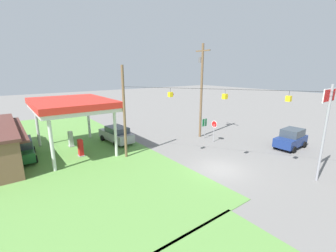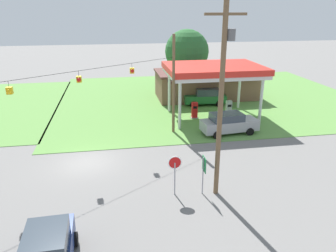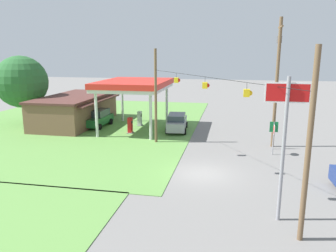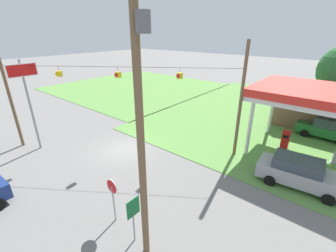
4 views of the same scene
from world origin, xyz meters
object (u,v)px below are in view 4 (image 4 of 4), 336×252
object	(u,v)px
car_at_pumps_front	(300,173)
car_at_pumps_rear	(328,129)
fuel_pump_near	(285,140)
route_sign	(133,212)
stop_sign_roadside	(112,191)
gas_station_canopy	(324,97)
utility_pole_main	(141,123)
stop_sign_overhead	(27,89)

from	to	relation	value
car_at_pumps_front	car_at_pumps_rear	size ratio (longest dim) A/B	1.06
fuel_pump_near	route_sign	distance (m)	14.11
fuel_pump_near	stop_sign_roadside	xyz separation A→B (m)	(-4.62, -13.57, 1.02)
stop_sign_roadside	route_sign	world-z (taller)	stop_sign_roadside
car_at_pumps_front	fuel_pump_near	bearing A→B (deg)	107.81
gas_station_canopy	route_sign	world-z (taller)	gas_station_canopy
fuel_pump_near	utility_pole_main	size ratio (longest dim) A/B	0.15
gas_station_canopy	stop_sign_roadside	distance (m)	15.30
fuel_pump_near	stop_sign_roadside	bearing A→B (deg)	-108.80
car_at_pumps_rear	stop_sign_overhead	world-z (taller)	stop_sign_overhead
fuel_pump_near	stop_sign_roadside	size ratio (longest dim) A/B	0.67
fuel_pump_near	route_sign	size ratio (longest dim) A/B	0.69
car_at_pumps_rear	stop_sign_overhead	size ratio (longest dim) A/B	0.67
route_sign	utility_pole_main	size ratio (longest dim) A/B	0.22
car_at_pumps_front	stop_sign_overhead	bearing A→B (deg)	-160.50
gas_station_canopy	route_sign	distance (m)	14.87
gas_station_canopy	stop_sign_roadside	bearing A→B (deg)	-115.25
stop_sign_overhead	route_sign	size ratio (longest dim) A/B	2.97
route_sign	fuel_pump_near	bearing A→B (deg)	77.96
stop_sign_roadside	stop_sign_overhead	distance (m)	11.46
fuel_pump_near	stop_sign_roadside	world-z (taller)	stop_sign_roadside
gas_station_canopy	car_at_pumps_rear	world-z (taller)	gas_station_canopy
gas_station_canopy	fuel_pump_near	bearing A→B (deg)	-179.95
car_at_pumps_rear	route_sign	world-z (taller)	route_sign
stop_sign_overhead	route_sign	world-z (taller)	stop_sign_overhead
fuel_pump_near	stop_sign_overhead	world-z (taller)	stop_sign_overhead
fuel_pump_near	car_at_pumps_rear	world-z (taller)	car_at_pumps_rear
car_at_pumps_rear	route_sign	size ratio (longest dim) A/B	2.00
car_at_pumps_front	stop_sign_roadside	xyz separation A→B (m)	(-6.56, -9.03, 0.85)
car_at_pumps_front	route_sign	xyz separation A→B (m)	(-4.87, -9.22, 0.74)
car_at_pumps_rear	route_sign	xyz separation A→B (m)	(-5.34, -18.30, 0.74)
gas_station_canopy	car_at_pumps_rear	xyz separation A→B (m)	(0.62, 4.54, -3.80)
car_at_pumps_rear	stop_sign_overhead	xyz separation A→B (m)	(-18.01, -17.18, 3.97)
car_at_pumps_rear	fuel_pump_near	bearing A→B (deg)	65.49
utility_pole_main	stop_sign_roadside	bearing A→B (deg)	174.31
car_at_pumps_rear	gas_station_canopy	bearing A→B (deg)	85.60
car_at_pumps_front	utility_pole_main	xyz separation A→B (m)	(-4.05, -9.28, 5.16)
route_sign	utility_pole_main	xyz separation A→B (m)	(0.83, -0.06, 4.41)
car_at_pumps_front	utility_pole_main	size ratio (longest dim) A/B	0.46
stop_sign_overhead	gas_station_canopy	bearing A→B (deg)	36.02
utility_pole_main	car_at_pumps_front	bearing A→B (deg)	66.43
car_at_pumps_front	stop_sign_overhead	xyz separation A→B (m)	(-17.54, -8.10, 3.98)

